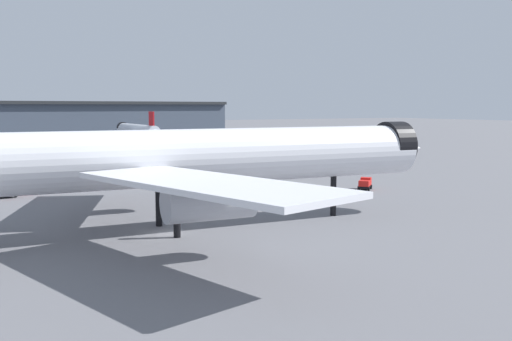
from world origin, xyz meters
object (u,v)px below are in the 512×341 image
airliner_near_gate (188,159)px  baggage_tug_wing (365,183)px  airliner_far_taxiway (137,130)px  service_truck_front (4,186)px  traffic_cone_near_nose (148,182)px

airliner_near_gate → baggage_tug_wing: airliner_near_gate is taller
airliner_far_taxiway → service_truck_front: 112.08m
airliner_near_gate → airliner_far_taxiway: (38.00, 134.02, -2.59)m
service_truck_front → airliner_near_gate: bearing=17.3°
service_truck_front → baggage_tug_wing: service_truck_front is taller
service_truck_front → baggage_tug_wing: bearing=62.6°
airliner_far_taxiway → traffic_cone_near_nose: bearing=163.9°
airliner_near_gate → service_truck_front: bearing=116.1°
airliner_far_taxiway → baggage_tug_wing: size_ratio=11.94×
airliner_far_taxiway → traffic_cone_near_nose: airliner_far_taxiway is taller
airliner_far_taxiway → traffic_cone_near_nose: 100.07m
baggage_tug_wing → traffic_cone_near_nose: size_ratio=5.51×
airliner_near_gate → airliner_far_taxiway: 139.33m
service_truck_front → airliner_far_taxiway: bearing=146.7°
airliner_far_taxiway → baggage_tug_wing: bearing=-179.7°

